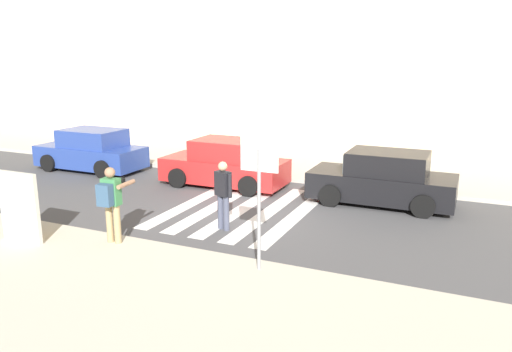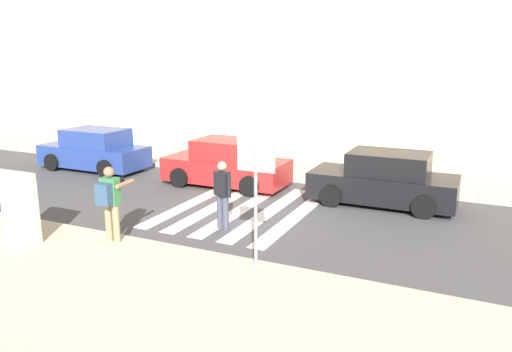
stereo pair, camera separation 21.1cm
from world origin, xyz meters
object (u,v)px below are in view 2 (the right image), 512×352
at_px(pedestrian_crossing, 222,191).
at_px(photographer_with_backpack, 110,198).
at_px(parked_car_black, 384,180).
at_px(stop_sign, 256,170).
at_px(parked_car_blue, 95,151).
at_px(advertising_board, 20,206).
at_px(parked_car_red, 227,164).

bearing_deg(pedestrian_crossing, photographer_with_backpack, -127.75).
relative_size(photographer_with_backpack, parked_car_black, 0.42).
xyz_separation_m(stop_sign, parked_car_blue, (-9.46, 5.91, -1.40)).
xyz_separation_m(stop_sign, photographer_with_backpack, (-3.53, -0.05, -0.96)).
xyz_separation_m(stop_sign, parked_car_black, (1.31, 5.91, -1.40)).
height_order(stop_sign, pedestrian_crossing, stop_sign).
bearing_deg(stop_sign, pedestrian_crossing, 132.15).
height_order(photographer_with_backpack, pedestrian_crossing, photographer_with_backpack).
height_order(parked_car_blue, advertising_board, advertising_board).
relative_size(pedestrian_crossing, parked_car_red, 0.42).
distance_m(parked_car_blue, advertising_board, 7.81).
bearing_deg(parked_car_red, parked_car_blue, -180.00).
xyz_separation_m(parked_car_blue, parked_car_red, (5.66, 0.00, 0.00)).
relative_size(photographer_with_backpack, parked_car_red, 0.42).
distance_m(stop_sign, advertising_board, 5.65).
xyz_separation_m(parked_car_blue, parked_car_black, (10.78, 0.00, 0.00)).
height_order(pedestrian_crossing, parked_car_black, pedestrian_crossing).
distance_m(parked_car_black, advertising_board, 9.54).
relative_size(parked_car_blue, advertising_board, 2.56).
bearing_deg(photographer_with_backpack, parked_car_blue, 134.89).
height_order(pedestrian_crossing, parked_car_red, pedestrian_crossing).
bearing_deg(advertising_board, photographer_with_backpack, 21.07).
distance_m(stop_sign, parked_car_black, 6.21).
bearing_deg(parked_car_red, parked_car_black, -0.00).
distance_m(photographer_with_backpack, parked_car_black, 7.69).
distance_m(parked_car_blue, parked_car_black, 10.78).
xyz_separation_m(pedestrian_crossing, parked_car_blue, (-7.59, 3.83, -0.25)).
relative_size(stop_sign, photographer_with_backpack, 1.58).
distance_m(stop_sign, parked_car_red, 7.17).
bearing_deg(pedestrian_crossing, parked_car_red, 116.73).
bearing_deg(parked_car_black, stop_sign, -102.53).
distance_m(photographer_with_backpack, advertising_board, 2.09).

